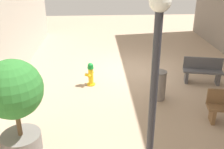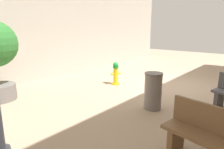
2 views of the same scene
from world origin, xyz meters
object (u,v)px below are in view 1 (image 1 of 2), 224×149
Objects in this scene: bench_near at (203,70)px; planter_tree at (14,98)px; trash_bin at (159,85)px; street_lamp at (155,76)px; fire_hydrant at (91,74)px.

planter_tree reaches higher than bench_near.
planter_tree is at bearing 31.42° from bench_near.
bench_near is 1.50× the size of trash_bin.
planter_tree is at bearing -20.53° from street_lamp.
street_lamp is at bearing 74.02° from trash_bin.
bench_near is 0.63× the size of planter_tree.
trash_bin is (-3.85, -2.36, -0.97)m from planter_tree.
bench_near is 5.75m from street_lamp.
planter_tree is 3.20m from street_lamp.
fire_hydrant is at bearing -74.85° from street_lamp.
bench_near is 2.23m from trash_bin.
trash_bin is (1.91, 1.15, 0.01)m from bench_near.
fire_hydrant is 4.03m from planter_tree.
planter_tree is (1.61, 3.56, 1.02)m from fire_hydrant.
planter_tree is at bearing 65.65° from fire_hydrant.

